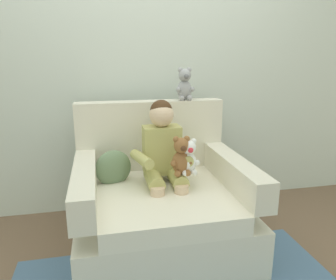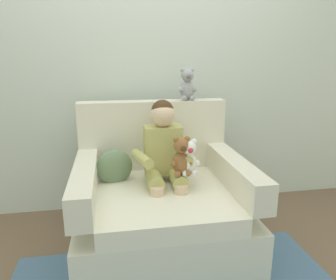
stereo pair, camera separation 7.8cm
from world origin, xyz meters
name	(u,v)px [view 1 (the left image)]	position (x,y,z in m)	size (l,w,h in m)	color
ground_plane	(162,245)	(0.00, 0.00, 0.00)	(8.00, 8.00, 0.00)	brown
back_wall	(143,57)	(0.00, 0.75, 1.30)	(6.00, 0.10, 2.60)	silver
armchair	(160,204)	(0.00, 0.05, 0.30)	(1.14, 1.02, 0.98)	silver
seated_child	(164,154)	(0.04, 0.09, 0.65)	(0.45, 0.39, 0.82)	tan
plush_brown	(181,157)	(0.12, -0.05, 0.67)	(0.16, 0.13, 0.26)	brown
plush_white	(189,158)	(0.17, -0.05, 0.66)	(0.14, 0.12, 0.24)	white
plush_grey_on_backrest	(185,85)	(0.27, 0.43, 1.09)	(0.15, 0.12, 0.25)	#9E9EA3
throw_pillow	(113,168)	(-0.31, 0.19, 0.54)	(0.26, 0.12, 0.26)	slate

